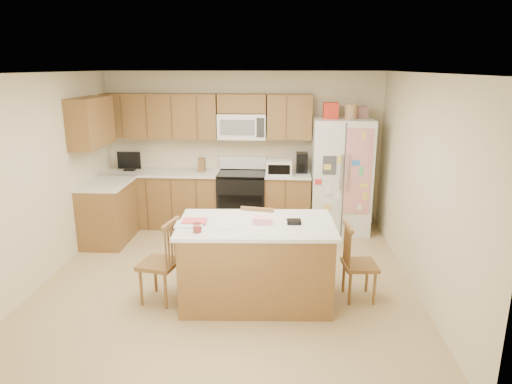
# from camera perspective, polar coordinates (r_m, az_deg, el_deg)

# --- Properties ---
(ground) EXTENTS (4.50, 4.50, 0.00)m
(ground) POSITION_cam_1_polar(r_m,az_deg,el_deg) (5.83, -3.45, -10.72)
(ground) COLOR tan
(ground) RESTS_ON ground
(room_shell) EXTENTS (4.60, 4.60, 2.52)m
(room_shell) POSITION_cam_1_polar(r_m,az_deg,el_deg) (5.36, -3.70, 3.25)
(room_shell) COLOR beige
(room_shell) RESTS_ON ground
(cabinetry) EXTENTS (3.36, 1.56, 2.15)m
(cabinetry) POSITION_cam_1_polar(r_m,az_deg,el_deg) (7.36, -9.52, 2.25)
(cabinetry) COLOR brown
(cabinetry) RESTS_ON ground
(stove) EXTENTS (0.76, 0.65, 1.13)m
(stove) POSITION_cam_1_polar(r_m,az_deg,el_deg) (7.46, -1.75, -0.87)
(stove) COLOR black
(stove) RESTS_ON ground
(refrigerator) EXTENTS (0.90, 0.79, 2.04)m
(refrigerator) POSITION_cam_1_polar(r_m,az_deg,el_deg) (7.31, 10.54, 2.16)
(refrigerator) COLOR white
(refrigerator) RESTS_ON ground
(island) EXTENTS (1.74, 1.07, 1.02)m
(island) POSITION_cam_1_polar(r_m,az_deg,el_deg) (5.13, 0.02, -8.73)
(island) COLOR brown
(island) RESTS_ON ground
(windsor_chair_left) EXTENTS (0.47, 0.49, 0.96)m
(windsor_chair_left) POSITION_cam_1_polar(r_m,az_deg,el_deg) (5.24, -11.78, -8.70)
(windsor_chair_left) COLOR brown
(windsor_chair_left) RESTS_ON ground
(windsor_chair_back) EXTENTS (0.48, 0.46, 0.97)m
(windsor_chair_back) POSITION_cam_1_polar(r_m,az_deg,el_deg) (5.65, 0.50, -6.48)
(windsor_chair_back) COLOR brown
(windsor_chair_back) RESTS_ON ground
(windsor_chair_right) EXTENTS (0.40, 0.42, 0.89)m
(windsor_chair_right) POSITION_cam_1_polar(r_m,az_deg,el_deg) (5.31, 12.60, -8.81)
(windsor_chair_right) COLOR brown
(windsor_chair_right) RESTS_ON ground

